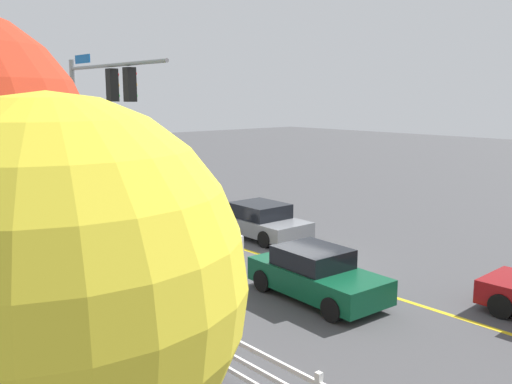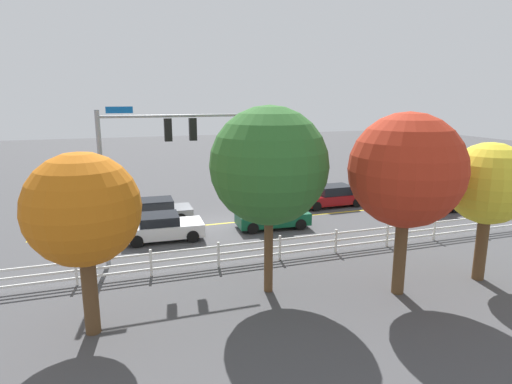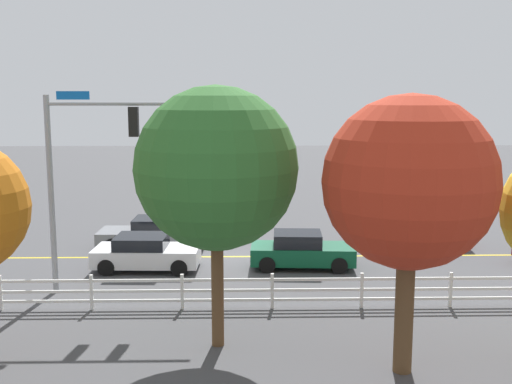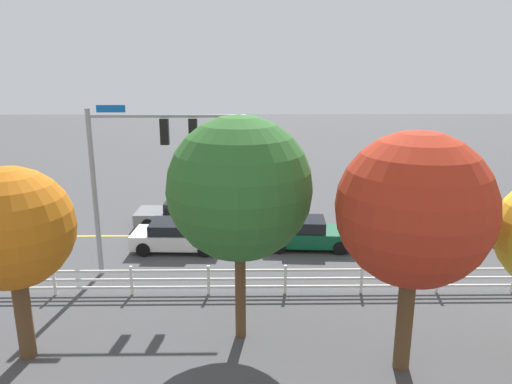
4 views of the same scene
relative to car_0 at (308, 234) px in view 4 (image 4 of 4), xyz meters
name	(u,v)px [view 4 (image 4 of 4)]	position (x,y,z in m)	size (l,w,h in m)	color
ground_plane	(245,235)	(2.95, -1.69, -0.68)	(120.00, 120.00, 0.00)	#444447
lane_center_stripe	(324,235)	(-1.05, -1.69, -0.68)	(28.00, 0.16, 0.01)	gold
signal_assembly	(136,159)	(7.17, 2.86, 4.15)	(6.14, 0.38, 6.93)	gray
car_0	(308,234)	(0.00, 0.00, 0.00)	(4.19, 2.08, 1.42)	#0C4C2D
car_1	(404,212)	(-5.64, -3.38, 0.01)	(4.55, 2.01, 1.43)	maroon
car_2	(176,236)	(6.16, 0.13, -0.01)	(4.17, 2.16, 1.36)	silver
car_3	(182,213)	(6.35, -3.40, -0.03)	(4.80, 2.12, 1.37)	slate
white_rail_fence	(323,279)	(-0.05, 4.73, -0.08)	(26.10, 0.10, 1.15)	white
tree_1	(240,189)	(3.02, 7.65, 4.19)	(4.34, 4.34, 7.06)	brown
tree_2	(12,229)	(9.34, 8.69, 3.33)	(3.46, 3.46, 5.78)	brown
tree_3	(414,210)	(-1.61, 9.37, 4.04)	(4.17, 4.17, 6.84)	brown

